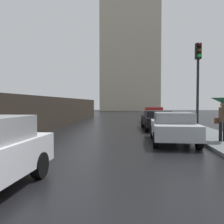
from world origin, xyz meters
TOP-DOWN VIEW (x-y plane):
  - car_black_mid_road at (2.72, 13.52)m, footprint 2.01×4.47m
  - car_silver_far_ahead at (2.86, 7.97)m, footprint 2.00×4.10m
  - car_red_far_lane at (2.95, 19.15)m, footprint 1.76×4.55m
  - pedestrian_with_umbrella_near at (4.92, 7.80)m, footprint 1.00×1.00m
  - traffic_light at (4.21, 9.11)m, footprint 0.26×0.39m
  - distant_tower at (0.50, 56.52)m, footprint 13.75×10.31m

SIDE VIEW (x-z plane):
  - car_black_mid_road at x=2.72m, z-range 0.03..1.29m
  - car_silver_far_ahead at x=2.86m, z-range 0.03..1.38m
  - car_red_far_lane at x=2.95m, z-range 0.05..1.45m
  - pedestrian_with_umbrella_near at x=4.92m, z-range 0.69..2.55m
  - traffic_light at x=4.21m, z-range 1.00..5.49m
  - distant_tower at x=0.50m, z-range 0.00..27.01m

